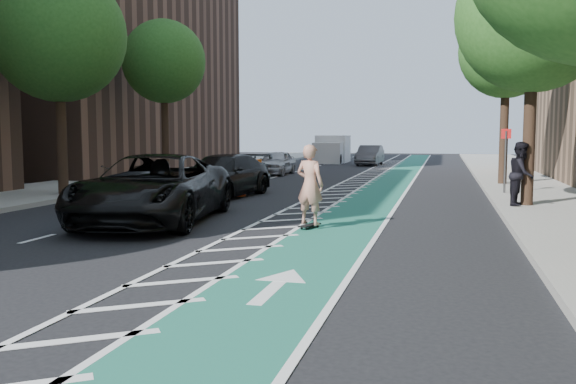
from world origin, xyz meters
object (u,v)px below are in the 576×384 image
(skateboarder, at_px, (310,185))
(suv_far, at_px, (223,176))
(barrel_a, at_px, (154,190))
(suv_near, at_px, (154,188))

(skateboarder, relative_size, suv_far, 0.37)
(skateboarder, xyz_separation_m, suv_far, (-4.70, 6.53, -0.31))
(skateboarder, xyz_separation_m, barrel_a, (-6.10, 3.82, -0.62))
(suv_near, height_order, barrel_a, suv_near)
(suv_near, relative_size, barrel_a, 6.53)
(skateboarder, distance_m, suv_far, 8.05)
(skateboarder, bearing_deg, barrel_a, -14.25)
(skateboarder, relative_size, barrel_a, 1.99)
(suv_near, relative_size, suv_far, 1.21)
(suv_far, bearing_deg, skateboarder, -48.19)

